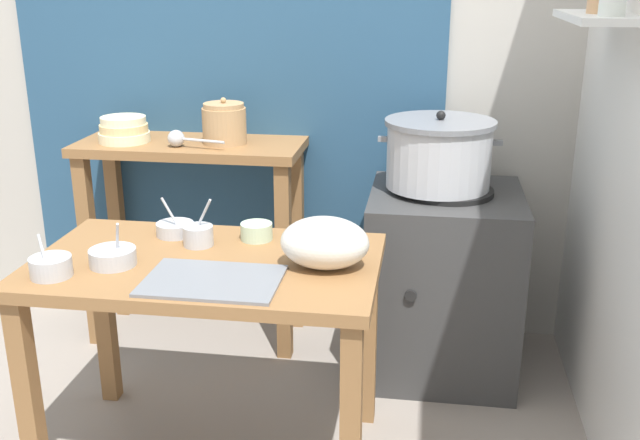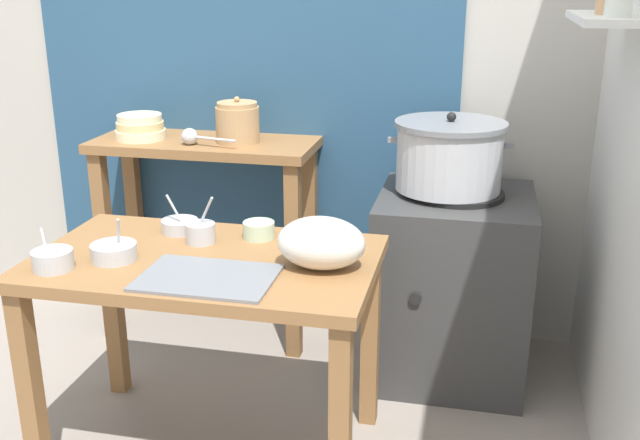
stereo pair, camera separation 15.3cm
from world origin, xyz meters
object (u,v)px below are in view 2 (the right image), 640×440
Objects in this scene: prep_table at (207,288)px; bowl_stack_enamel at (140,127)px; prep_bowl_3 at (200,232)px; stove_block at (452,285)px; ladle at (192,137)px; clay_pot at (238,123)px; prep_bowl_0 at (53,259)px; prep_bowl_4 at (180,225)px; serving_tray at (207,278)px; plastic_bag at (321,243)px; steamer_pot at (449,155)px; prep_bowl_1 at (114,251)px; prep_bowl_2 at (259,229)px; back_shelf_table at (206,190)px.

bowl_stack_enamel is (-0.60, 0.82, 0.34)m from prep_table.
prep_bowl_3 is at bearing 116.55° from prep_table.
ladle is (-1.10, 0.04, 0.55)m from stove_block.
prep_bowl_0 is at bearing -103.32° from clay_pot.
prep_bowl_4 reaches higher than prep_bowl_0.
plastic_bag is (0.31, 0.16, 0.08)m from serving_tray.
steamer_pot is 1.49m from prep_bowl_0.
bowl_stack_enamel is (-1.32, 0.08, 0.04)m from steamer_pot.
prep_table is 4.02× the size of plastic_bag.
prep_bowl_3 is (-0.79, -0.62, -0.16)m from steamer_pot.
ladle is at bearing 94.61° from prep_bowl_1.
ladle is 0.98m from prep_bowl_0.
prep_bowl_0 is (-0.49, -0.03, 0.03)m from serving_tray.
ladle is at bearing 106.81° from prep_bowl_4.
steamer_pot is 1.14m from serving_tray.
prep_table is 0.20m from prep_bowl_3.
clay_pot is (-0.89, 0.11, 0.07)m from steamer_pot.
prep_bowl_2 is (-0.61, -0.54, -0.16)m from steamer_pot.
bowl_stack_enamel is 1.31× the size of prep_bowl_3.
stove_block is 7.18× the size of prep_bowl_2.
prep_bowl_3 reaches higher than prep_bowl_4.
serving_tray is 2.44× the size of prep_bowl_3.
prep_bowl_0 is 0.47m from prep_bowl_4.
serving_tray is 2.85× the size of prep_bowl_4.
plastic_bag is (0.38, -0.01, 0.19)m from prep_table.
stove_block is (0.76, 0.73, -0.23)m from prep_table.
back_shelf_table is 1.13m from stove_block.
prep_bowl_1 is at bearing -85.39° from ladle.
back_shelf_table is at bearing 124.13° from prep_bowl_2.
clay_pot reaches higher than prep_bowl_0.
prep_bowl_1 reaches higher than prep_bowl_0.
prep_table is 0.43m from plastic_bag.
back_shelf_table reaches higher than prep_bowl_0.
stove_block is 2.85× the size of plastic_bag.
bowl_stack_enamel reaches higher than prep_table.
prep_table is at bearing -66.00° from ladle.
prep_bowl_1 is 0.89× the size of prep_bowl_3.
clay_pot is (0.16, 0.00, 0.30)m from back_shelf_table.
prep_bowl_3 is (-0.44, 0.13, -0.04)m from plastic_bag.
prep_bowl_3 is 1.17× the size of prep_bowl_4.
prep_bowl_4 is (-0.94, -0.52, 0.36)m from stove_block.
ladle is at bearing 113.51° from prep_bowl_3.
steamer_pot is 1.06m from ladle.
prep_bowl_4 reaches higher than prep_table.
plastic_bag is 0.66m from prep_bowl_1.
ladle reaches higher than prep_table.
stove_block is 3.62× the size of bowl_stack_enamel.
serving_tray is at bearing -68.92° from back_shelf_table.
prep_bowl_2 is at bearing 83.28° from serving_tray.
steamer_pot reaches higher than plastic_bag.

